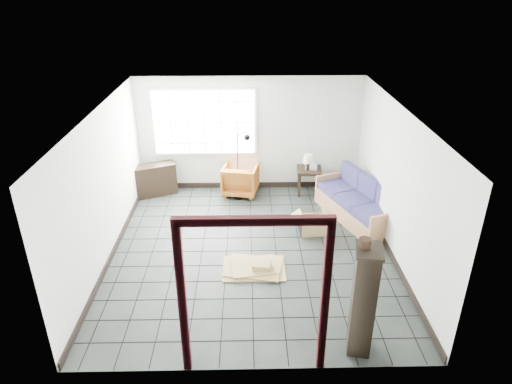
{
  "coord_description": "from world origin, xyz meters",
  "views": [
    {
      "loc": [
        -0.07,
        -7.02,
        4.59
      ],
      "look_at": [
        0.09,
        0.3,
        1.05
      ],
      "focal_mm": 32.0,
      "sensor_mm": 36.0,
      "label": 1
    }
  ],
  "objects_px": {
    "armchair": "(241,178)",
    "side_table": "(309,173)",
    "futon_sofa": "(359,204)",
    "tall_shelf": "(363,300)"
  },
  "relations": [
    {
      "from": "side_table",
      "to": "tall_shelf",
      "type": "distance_m",
      "value": 4.81
    },
    {
      "from": "armchair",
      "to": "side_table",
      "type": "height_order",
      "value": "armchair"
    },
    {
      "from": "futon_sofa",
      "to": "side_table",
      "type": "distance_m",
      "value": 1.51
    },
    {
      "from": "side_table",
      "to": "tall_shelf",
      "type": "bearing_deg",
      "value": -89.13
    },
    {
      "from": "futon_sofa",
      "to": "armchair",
      "type": "distance_m",
      "value": 2.71
    },
    {
      "from": "armchair",
      "to": "futon_sofa",
      "type": "bearing_deg",
      "value": 164.3
    },
    {
      "from": "futon_sofa",
      "to": "tall_shelf",
      "type": "xyz_separation_m",
      "value": [
        -0.8,
        -3.58,
        0.48
      ]
    },
    {
      "from": "futon_sofa",
      "to": "tall_shelf",
      "type": "relative_size",
      "value": 1.38
    },
    {
      "from": "armchair",
      "to": "side_table",
      "type": "relative_size",
      "value": 1.3
    },
    {
      "from": "futon_sofa",
      "to": "armchair",
      "type": "xyz_separation_m",
      "value": [
        -2.42,
        1.22,
        0.06
      ]
    }
  ]
}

